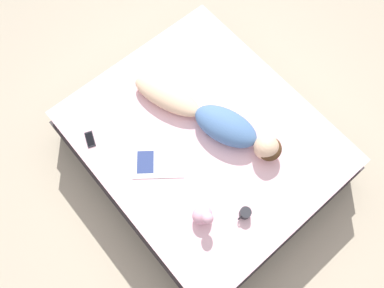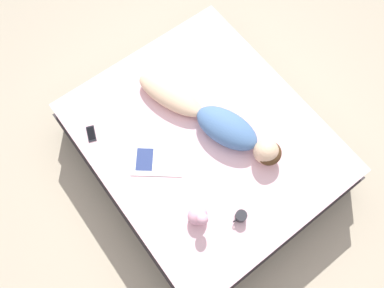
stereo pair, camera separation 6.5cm
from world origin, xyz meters
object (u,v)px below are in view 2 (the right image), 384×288
object	(u,v)px
open_magazine	(157,160)
cell_phone	(91,134)
person	(216,122)
coffee_mug	(241,216)

from	to	relation	value
open_magazine	cell_phone	bearing A→B (deg)	-20.77
person	open_magazine	bearing A→B (deg)	-23.91
person	open_magazine	distance (m)	0.57
person	cell_phone	size ratio (longest dim) A/B	8.78
person	cell_phone	xyz separation A→B (m)	(0.86, -0.56, -0.08)
cell_phone	open_magazine	bearing A→B (deg)	141.49
person	coffee_mug	bearing A→B (deg)	46.95
coffee_mug	cell_phone	world-z (taller)	coffee_mug
open_magazine	coffee_mug	size ratio (longest dim) A/B	4.06
person	cell_phone	distance (m)	1.03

